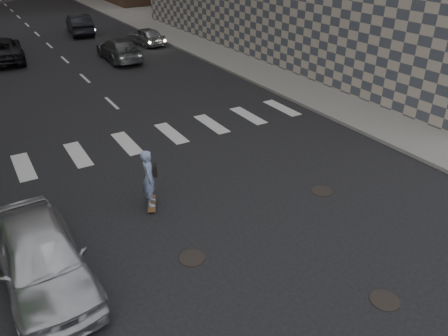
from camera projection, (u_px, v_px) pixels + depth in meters
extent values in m
plane|color=black|center=(279.00, 258.00, 11.63)|extent=(160.00, 160.00, 0.00)
cube|color=gray|center=(272.00, 45.00, 33.24)|extent=(13.00, 80.00, 0.15)
cube|color=black|center=(288.00, 39.00, 26.30)|extent=(0.30, 18.00, 4.00)
cylinder|color=black|center=(385.00, 300.00, 10.28)|extent=(0.70, 0.70, 0.02)
cylinder|color=black|center=(192.00, 258.00, 11.62)|extent=(0.70, 0.70, 0.02)
cylinder|color=black|center=(322.00, 191.00, 14.62)|extent=(0.70, 0.70, 0.02)
cube|color=brown|center=(152.00, 203.00, 13.80)|extent=(0.60, 1.00, 0.02)
cylinder|color=green|center=(149.00, 211.00, 13.52)|extent=(0.06, 0.07, 0.07)
cylinder|color=green|center=(155.00, 211.00, 13.54)|extent=(0.06, 0.07, 0.07)
cylinder|color=green|center=(149.00, 199.00, 14.12)|extent=(0.06, 0.07, 0.07)
cylinder|color=green|center=(155.00, 199.00, 14.15)|extent=(0.06, 0.07, 0.07)
imported|color=#7B86B3|center=(149.00, 178.00, 13.36)|extent=(0.67, 0.79, 1.85)
cube|color=black|center=(155.00, 170.00, 13.32)|extent=(0.22, 0.32, 0.35)
imported|color=silver|center=(41.00, 258.00, 10.41)|extent=(2.12, 4.84, 1.62)
imported|color=#525559|center=(119.00, 49.00, 29.34)|extent=(2.13, 5.07, 1.46)
imported|color=black|center=(1.00, 50.00, 28.94)|extent=(2.99, 5.83, 1.58)
imported|color=#ADAFB5|center=(146.00, 36.00, 33.40)|extent=(2.08, 4.06, 1.32)
imported|color=black|center=(80.00, 24.00, 36.84)|extent=(2.30, 5.13, 1.64)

